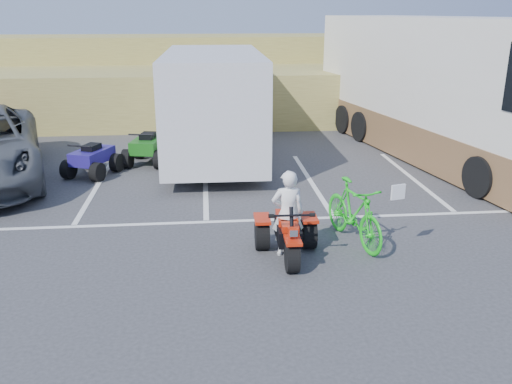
{
  "coord_description": "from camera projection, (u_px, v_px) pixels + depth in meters",
  "views": [
    {
      "loc": [
        0.03,
        -8.1,
        4.17
      ],
      "look_at": [
        0.93,
        1.3,
        1.0
      ],
      "focal_mm": 38.0,
      "sensor_mm": 36.0,
      "label": 1
    }
  ],
  "objects": [
    {
      "name": "red_trike_atv",
      "position": [
        288.0,
        258.0,
        9.61
      ],
      "size": [
        1.18,
        1.55,
        0.99
      ],
      "primitive_type": null,
      "rotation": [
        0.0,
        0.0,
        -0.03
      ],
      "color": "red",
      "rests_on": "ground"
    },
    {
      "name": "parking_stripes",
      "position": [
        242.0,
        195.0,
        12.88
      ],
      "size": [
        28.0,
        5.16,
        0.01
      ],
      "color": "white",
      "rests_on": "ground"
    },
    {
      "name": "quad_atv_blue",
      "position": [
        94.0,
        175.0,
        14.47
      ],
      "size": [
        1.53,
        1.73,
        0.93
      ],
      "primitive_type": null,
      "rotation": [
        0.0,
        0.0,
        -0.39
      ],
      "color": "navy",
      "rests_on": "ground"
    },
    {
      "name": "ground",
      "position": [
        208.0,
        276.0,
        8.97
      ],
      "size": [
        100.0,
        100.0,
        0.0
      ],
      "primitive_type": "plane",
      "color": "#363638",
      "rests_on": "ground"
    },
    {
      "name": "rider",
      "position": [
        288.0,
        213.0,
        9.5
      ],
      "size": [
        0.58,
        0.39,
        1.57
      ],
      "primitive_type": "imported",
      "rotation": [
        0.0,
        0.0,
        3.11
      ],
      "color": "white",
      "rests_on": "ground"
    },
    {
      "name": "green_dirt_bike",
      "position": [
        354.0,
        213.0,
        10.07
      ],
      "size": [
        1.04,
        2.06,
        1.19
      ],
      "primitive_type": "imported",
      "rotation": [
        0.0,
        0.0,
        0.26
      ],
      "color": "#14BF19",
      "rests_on": "ground"
    },
    {
      "name": "quad_atv_green",
      "position": [
        149.0,
        163.0,
        15.55
      ],
      "size": [
        1.43,
        1.73,
        0.99
      ],
      "primitive_type": null,
      "rotation": [
        0.0,
        0.0,
        -0.21
      ],
      "color": "#175B14",
      "rests_on": "ground"
    },
    {
      "name": "grass_embankment",
      "position": [
        203.0,
        78.0,
        23.12
      ],
      "size": [
        40.0,
        8.5,
        3.1
      ],
      "color": "olive",
      "rests_on": "ground"
    },
    {
      "name": "rv_motorhome",
      "position": [
        439.0,
        98.0,
        16.04
      ],
      "size": [
        4.82,
        11.3,
        3.95
      ],
      "rotation": [
        0.0,
        0.0,
        0.19
      ],
      "color": "silver",
      "rests_on": "ground"
    },
    {
      "name": "cargo_trailer",
      "position": [
        214.0,
        103.0,
        15.43
      ],
      "size": [
        2.73,
        6.63,
        3.08
      ],
      "rotation": [
        0.0,
        0.0,
        -0.01
      ],
      "color": "silver",
      "rests_on": "ground"
    }
  ]
}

